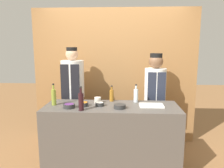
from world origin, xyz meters
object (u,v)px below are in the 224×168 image
object	(u,v)px
sauce_bowl_white	(100,104)
bottle_wine	(81,101)
bottle_amber	(112,95)
sauce_bowl_orange	(83,104)
chef_left	(73,96)
sauce_bowl_red	(120,106)
bottle_clear	(136,95)
bottle_oil	(54,97)
chef_right	(155,99)
cutting_board	(151,105)
cup_cream	(98,100)
sauce_bowl_purple	(69,106)

from	to	relation	value
sauce_bowl_white	bottle_wine	world-z (taller)	bottle_wine
sauce_bowl_white	bottle_amber	size ratio (longest dim) A/B	0.51
sauce_bowl_orange	chef_left	size ratio (longest dim) A/B	0.08
bottle_amber	sauce_bowl_white	bearing A→B (deg)	-119.03
sauce_bowl_red	bottle_clear	bearing A→B (deg)	55.93
sauce_bowl_red	sauce_bowl_white	bearing A→B (deg)	159.83
bottle_amber	chef_left	size ratio (longest dim) A/B	0.14
sauce_bowl_orange	bottle_oil	xyz separation A→B (m)	(-0.42, 0.04, 0.09)
sauce_bowl_orange	chef_right	distance (m)	1.24
bottle_wine	chef_right	bearing A→B (deg)	38.83
bottle_clear	chef_left	xyz separation A→B (m)	(-1.01, 0.39, -0.11)
sauce_bowl_red	cutting_board	xyz separation A→B (m)	(0.43, 0.13, -0.02)
sauce_bowl_white	sauce_bowl_orange	world-z (taller)	sauce_bowl_orange
bottle_clear	cup_cream	bearing A→B (deg)	-170.85
bottle_amber	sauce_bowl_orange	bearing A→B (deg)	-142.08
sauce_bowl_orange	chef_right	bearing A→B (deg)	31.46
sauce_bowl_white	cup_cream	distance (m)	0.16
cutting_board	chef_left	xyz separation A→B (m)	(-1.21, 0.60, -0.02)
sauce_bowl_red	sauce_bowl_purple	bearing A→B (deg)	-178.97
sauce_bowl_red	bottle_clear	world-z (taller)	bottle_clear
sauce_bowl_purple	cutting_board	xyz separation A→B (m)	(1.10, 0.14, -0.02)
bottle_wine	cup_cream	xyz separation A→B (m)	(0.17, 0.36, -0.08)
sauce_bowl_orange	bottle_amber	xyz separation A→B (m)	(0.37, 0.29, 0.06)
bottle_wine	sauce_bowl_white	bearing A→B (deg)	45.58
sauce_bowl_red	bottle_wine	world-z (taller)	bottle_wine
bottle_clear	bottle_oil	bearing A→B (deg)	-169.16
sauce_bowl_red	bottle_clear	size ratio (longest dim) A/B	0.60
bottle_oil	bottle_clear	bearing A→B (deg)	10.84
sauce_bowl_purple	chef_right	xyz separation A→B (m)	(1.23, 0.74, -0.08)
bottle_amber	chef_right	xyz separation A→B (m)	(0.68, 0.36, -0.14)
bottle_wine	bottle_amber	bearing A→B (deg)	53.31
sauce_bowl_red	cup_cream	bearing A→B (deg)	142.12
sauce_bowl_purple	bottle_amber	size ratio (longest dim) A/B	0.66
bottle_clear	chef_right	xyz separation A→B (m)	(0.33, 0.39, -0.15)
sauce_bowl_white	bottle_wine	xyz separation A→B (m)	(-0.21, -0.22, 0.09)
sauce_bowl_orange	sauce_bowl_purple	xyz separation A→B (m)	(-0.17, -0.09, -0.00)
bottle_oil	bottle_amber	xyz separation A→B (m)	(0.78, 0.25, -0.03)
bottle_oil	bottle_wine	bearing A→B (deg)	-28.93
bottle_oil	bottle_amber	distance (m)	0.82
bottle_oil	bottle_wine	size ratio (longest dim) A/B	0.97
bottle_wine	chef_right	distance (m)	1.35
bottle_clear	bottle_wine	bearing A→B (deg)	-147.65
cutting_board	bottle_oil	distance (m)	1.34
sauce_bowl_orange	sauce_bowl_red	xyz separation A→B (m)	(0.49, -0.08, -0.00)
bottle_wine	chef_right	xyz separation A→B (m)	(1.04, 0.84, -0.17)
chef_left	bottle_clear	bearing A→B (deg)	-20.91
sauce_bowl_red	bottle_wine	bearing A→B (deg)	-166.64
bottle_clear	cup_cream	size ratio (longest dim) A/B	2.80
sauce_bowl_red	bottle_clear	xyz separation A→B (m)	(0.23, 0.34, 0.07)
cutting_board	bottle_clear	bearing A→B (deg)	133.78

